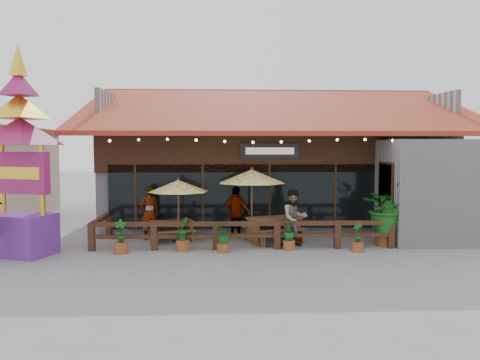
{
  "coord_description": "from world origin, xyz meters",
  "views": [
    {
      "loc": [
        -2.37,
        -15.57,
        3.33
      ],
      "look_at": [
        -1.62,
        1.5,
        2.14
      ],
      "focal_mm": 35.0,
      "sensor_mm": 36.0,
      "label": 1
    }
  ],
  "objects_px": {
    "umbrella_right": "(252,177)",
    "thai_sign_tower": "(20,137)",
    "umbrella_left": "(178,186)",
    "tropical_plant": "(385,209)",
    "picnic_table_right": "(274,225)",
    "picnic_table_left": "(172,227)"
  },
  "relations": [
    {
      "from": "umbrella_right",
      "to": "thai_sign_tower",
      "type": "xyz_separation_m",
      "value": [
        -7.21,
        -2.04,
        1.36
      ]
    },
    {
      "from": "umbrella_right",
      "to": "thai_sign_tower",
      "type": "relative_size",
      "value": 0.47
    },
    {
      "from": "umbrella_left",
      "to": "tropical_plant",
      "type": "bearing_deg",
      "value": -7.48
    },
    {
      "from": "picnic_table_right",
      "to": "tropical_plant",
      "type": "xyz_separation_m",
      "value": [
        3.7,
        -0.78,
        0.66
      ]
    },
    {
      "from": "umbrella_right",
      "to": "picnic_table_left",
      "type": "height_order",
      "value": "umbrella_right"
    },
    {
      "from": "umbrella_left",
      "to": "thai_sign_tower",
      "type": "height_order",
      "value": "thai_sign_tower"
    },
    {
      "from": "thai_sign_tower",
      "to": "tropical_plant",
      "type": "relative_size",
      "value": 3.15
    },
    {
      "from": "picnic_table_right",
      "to": "thai_sign_tower",
      "type": "distance_m",
      "value": 8.7
    },
    {
      "from": "picnic_table_right",
      "to": "tropical_plant",
      "type": "relative_size",
      "value": 1.03
    },
    {
      "from": "picnic_table_right",
      "to": "picnic_table_left",
      "type": "bearing_deg",
      "value": 175.09
    },
    {
      "from": "picnic_table_right",
      "to": "thai_sign_tower",
      "type": "relative_size",
      "value": 0.33
    },
    {
      "from": "umbrella_left",
      "to": "tropical_plant",
      "type": "xyz_separation_m",
      "value": [
        7.06,
        -0.93,
        -0.72
      ]
    },
    {
      "from": "thai_sign_tower",
      "to": "tropical_plant",
      "type": "distance_m",
      "value": 11.95
    },
    {
      "from": "umbrella_left",
      "to": "umbrella_right",
      "type": "distance_m",
      "value": 2.63
    },
    {
      "from": "picnic_table_left",
      "to": "tropical_plant",
      "type": "relative_size",
      "value": 0.83
    },
    {
      "from": "picnic_table_left",
      "to": "umbrella_left",
      "type": "bearing_deg",
      "value": -32.41
    },
    {
      "from": "umbrella_right",
      "to": "picnic_table_left",
      "type": "xyz_separation_m",
      "value": [
        -2.86,
        -0.05,
        -1.8
      ]
    },
    {
      "from": "umbrella_left",
      "to": "picnic_table_right",
      "type": "bearing_deg",
      "value": -2.45
    },
    {
      "from": "umbrella_left",
      "to": "picnic_table_left",
      "type": "distance_m",
      "value": 1.52
    },
    {
      "from": "picnic_table_left",
      "to": "thai_sign_tower",
      "type": "bearing_deg",
      "value": -155.41
    },
    {
      "from": "umbrella_left",
      "to": "tropical_plant",
      "type": "height_order",
      "value": "umbrella_left"
    },
    {
      "from": "umbrella_left",
      "to": "umbrella_right",
      "type": "bearing_deg",
      "value": 4.68
    }
  ]
}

